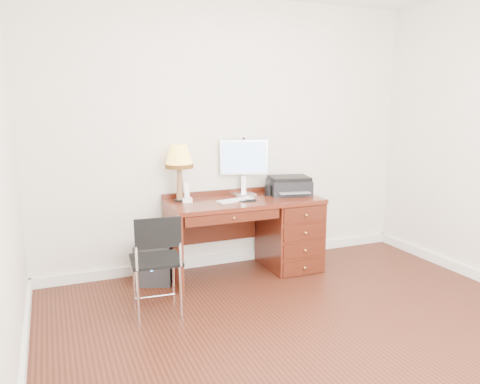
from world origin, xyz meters
name	(u,v)px	position (x,y,z in m)	size (l,w,h in m)	color
ground	(318,335)	(0.00, 0.00, 0.00)	(4.00, 4.00, 0.00)	#33140B
room_shell	(279,296)	(0.00, 0.63, 0.05)	(4.00, 4.00, 4.00)	white
desk	(273,229)	(0.32, 1.40, 0.41)	(1.50, 0.67, 0.75)	#591F12
monitor	(243,160)	(0.08, 1.64, 1.10)	(0.48, 0.22, 0.56)	silver
keyboard	(236,200)	(-0.11, 1.37, 0.76)	(0.38, 0.11, 0.01)	white
mouse_pad	(246,199)	(0.00, 1.35, 0.76)	(0.20, 0.20, 0.04)	black
printer	(289,185)	(0.53, 1.48, 0.84)	(0.47, 0.40, 0.18)	black
leg_lamp	(179,160)	(-0.61, 1.55, 1.15)	(0.27, 0.27, 0.54)	black
phone	(187,196)	(-0.56, 1.50, 0.81)	(0.09, 0.09, 0.19)	white
pen_cup	(269,190)	(0.31, 1.49, 0.80)	(0.09, 0.09, 0.11)	black
chair	(157,255)	(-1.01, 0.78, 0.50)	(0.42, 0.42, 0.83)	black
equipment_box	(155,262)	(-0.89, 1.50, 0.19)	(0.33, 0.33, 0.39)	black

